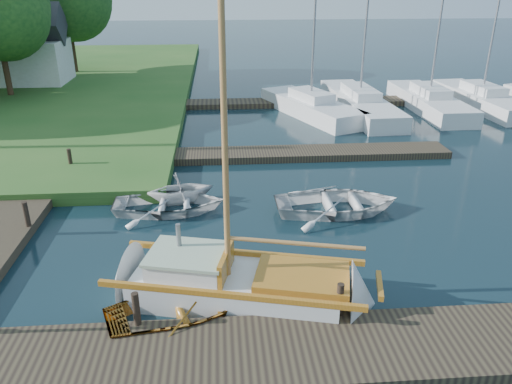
{
  "coord_description": "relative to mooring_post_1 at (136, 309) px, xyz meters",
  "views": [
    {
      "loc": [
        -1.08,
        -14.09,
        7.36
      ],
      "look_at": [
        0.0,
        0.0,
        1.2
      ],
      "focal_mm": 35.0,
      "sensor_mm": 36.0,
      "label": 1
    }
  ],
  "objects": [
    {
      "name": "ground",
      "position": [
        3.0,
        5.0,
        -0.7
      ],
      "size": [
        160.0,
        160.0,
        0.0
      ],
      "primitive_type": "plane",
      "color": "black",
      "rests_on": "ground"
    },
    {
      "name": "near_dock",
      "position": [
        3.0,
        -1.0,
        -0.55
      ],
      "size": [
        18.0,
        2.2,
        0.3
      ],
      "primitive_type": "cube",
      "color": "black",
      "rests_on": "ground"
    },
    {
      "name": "left_dock",
      "position": [
        -5.0,
        7.0,
        -0.55
      ],
      "size": [
        2.2,
        18.0,
        0.3
      ],
      "primitive_type": "cube",
      "color": "black",
      "rests_on": "ground"
    },
    {
      "name": "far_dock",
      "position": [
        5.0,
        11.5,
        -0.55
      ],
      "size": [
        14.0,
        1.6,
        0.3
      ],
      "primitive_type": "cube",
      "color": "black",
      "rests_on": "ground"
    },
    {
      "name": "pontoon",
      "position": [
        13.0,
        21.0,
        -0.55
      ],
      "size": [
        30.0,
        1.6,
        0.3
      ],
      "primitive_type": "cube",
      "color": "black",
      "rests_on": "ground"
    },
    {
      "name": "mooring_post_1",
      "position": [
        0.0,
        0.0,
        0.0
      ],
      "size": [
        0.16,
        0.16,
        0.8
      ],
      "primitive_type": "cylinder",
      "color": "black",
      "rests_on": "near_dock"
    },
    {
      "name": "mooring_post_2",
      "position": [
        4.5,
        0.0,
        0.0
      ],
      "size": [
        0.16,
        0.16,
        0.8
      ],
      "primitive_type": "cylinder",
      "color": "black",
      "rests_on": "near_dock"
    },
    {
      "name": "mooring_post_4",
      "position": [
        -4.0,
        5.0,
        0.0
      ],
      "size": [
        0.16,
        0.16,
        0.8
      ],
      "primitive_type": "cylinder",
      "color": "black",
      "rests_on": "left_dock"
    },
    {
      "name": "mooring_post_5",
      "position": [
        -4.0,
        10.0,
        0.0
      ],
      "size": [
        0.16,
        0.16,
        0.8
      ],
      "primitive_type": "cylinder",
      "color": "black",
      "rests_on": "left_dock"
    },
    {
      "name": "sailboat",
      "position": [
        2.39,
        1.17,
        -0.36
      ],
      "size": [
        7.41,
        3.6,
        9.83
      ],
      "rotation": [
        0.0,
        0.0,
        -0.24
      ],
      "color": "silver",
      "rests_on": "ground"
    },
    {
      "name": "dinghy",
      "position": [
        1.07,
        0.63,
        -0.31
      ],
      "size": [
        4.42,
        3.78,
        0.77
      ],
      "primitive_type": "imported",
      "rotation": [
        0.0,
        0.0,
        1.92
      ],
      "color": "#915F16",
      "rests_on": "ground"
    },
    {
      "name": "tender_a",
      "position": [
        0.15,
        6.34,
        -0.32
      ],
      "size": [
        3.71,
        2.66,
        0.76
      ],
      "primitive_type": "imported",
      "rotation": [
        0.0,
        0.0,
        1.58
      ],
      "color": "silver",
      "rests_on": "ground"
    },
    {
      "name": "tender_b",
      "position": [
        0.51,
        7.04,
        -0.1
      ],
      "size": [
        2.65,
        2.41,
        1.2
      ],
      "primitive_type": "imported",
      "rotation": [
        0.0,
        0.0,
        1.78
      ],
      "color": "silver",
      "rests_on": "ground"
    },
    {
      "name": "tender_c",
      "position": [
        5.8,
        5.87,
        -0.27
      ],
      "size": [
        4.18,
        3.01,
        0.86
      ],
      "primitive_type": "imported",
      "rotation": [
        0.0,
        0.0,
        1.58
      ],
      "color": "silver",
      "rests_on": "ground"
    },
    {
      "name": "marina_boat_2",
      "position": [
        7.16,
        18.49,
        -0.12
      ],
      "size": [
        5.09,
        8.22,
        11.48
      ],
      "rotation": [
        0.0,
        0.0,
        1.96
      ],
      "color": "silver",
      "rests_on": "ground"
    },
    {
      "name": "marina_boat_3",
      "position": [
        10.17,
        19.18,
        -0.12
      ],
      "size": [
        2.68,
        10.03,
        12.96
      ],
      "rotation": [
        0.0,
        0.0,
        1.62
      ],
      "color": "silver",
      "rests_on": "ground"
    },
    {
      "name": "marina_boat_4",
      "position": [
        14.39,
        19.28,
        -0.13
      ],
      "size": [
        2.22,
        8.79,
        11.82
      ],
      "rotation": [
        0.0,
        0.0,
        1.57
      ],
      "color": "silver",
      "rests_on": "ground"
    },
    {
      "name": "marina_boat_5",
      "position": [
        17.76,
        19.56,
        -0.14
      ],
      "size": [
        2.79,
        8.73,
        10.26
      ],
      "rotation": [
        0.0,
        0.0,
        1.64
      ],
      "color": "silver",
      "rests_on": "ground"
    },
    {
      "name": "house_c",
      "position": [
        -11.0,
        27.0,
        1.88
      ],
      "size": [
        5.25,
        4.0,
        5.28
      ],
      "color": "beige",
      "rests_on": "shore"
    }
  ]
}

